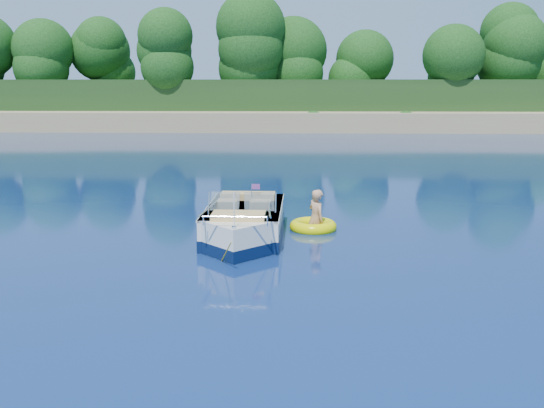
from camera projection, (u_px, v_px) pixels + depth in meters
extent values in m
plane|color=#0A1A49|center=(340.00, 271.00, 12.25)|extent=(160.00, 160.00, 0.00)
cube|color=#9A8259|center=(305.00, 123.00, 49.38)|extent=(170.00, 8.00, 2.00)
cube|color=#183716|center=(301.00, 105.00, 75.74)|extent=(170.00, 56.00, 6.00)
cylinder|color=black|center=(95.00, 90.00, 51.95)|extent=(0.44, 0.44, 3.20)
sphere|color=black|center=(93.00, 54.00, 51.35)|extent=(5.28, 5.28, 5.28)
cylinder|color=black|center=(305.00, 88.00, 52.75)|extent=(0.44, 0.44, 3.60)
sphere|color=black|center=(305.00, 48.00, 52.08)|extent=(5.94, 5.94, 5.94)
cube|color=silver|center=(245.00, 225.00, 15.10)|extent=(1.86, 3.45, 0.95)
cube|color=silver|center=(238.00, 241.00, 13.52)|extent=(1.81, 1.81, 0.95)
cube|color=#081636|center=(245.00, 230.00, 15.13)|extent=(1.89, 3.48, 0.27)
cube|color=#081636|center=(238.00, 247.00, 13.54)|extent=(1.84, 1.84, 0.27)
cube|color=#A17E55|center=(246.00, 212.00, 15.32)|extent=(1.48, 2.42, 0.09)
cube|color=silver|center=(245.00, 207.00, 15.02)|extent=(1.90, 3.45, 0.05)
cube|color=black|center=(251.00, 208.00, 16.93)|extent=(0.50, 0.32, 0.81)
cube|color=#8C9EA5|center=(225.00, 201.00, 14.36)|extent=(0.73, 0.35, 0.44)
cube|color=#8C9EA5|center=(259.00, 202.00, 14.32)|extent=(0.73, 0.32, 0.44)
cube|color=tan|center=(227.00, 208.00, 14.81)|extent=(0.51, 0.51, 0.36)
cube|color=tan|center=(260.00, 208.00, 14.77)|extent=(0.51, 0.51, 0.36)
cube|color=tan|center=(248.00, 199.00, 15.90)|extent=(1.42, 0.52, 0.34)
cube|color=tan|center=(239.00, 220.00, 13.60)|extent=(1.20, 0.70, 0.31)
cylinder|color=silver|center=(234.00, 210.00, 12.68)|extent=(0.03, 0.03, 0.77)
cube|color=red|center=(256.00, 187.00, 14.26)|extent=(0.20, 0.02, 0.13)
cube|color=silver|center=(234.00, 227.00, 12.70)|extent=(0.09, 0.06, 0.05)
cylinder|color=gold|center=(226.00, 252.00, 12.49)|extent=(0.34, 0.93, 0.69)
torus|color=#EDEC01|center=(313.00, 226.00, 15.74)|extent=(1.49, 1.49, 0.32)
torus|color=#BE090C|center=(313.00, 226.00, 15.74)|extent=(1.23, 1.23, 0.11)
imported|color=tan|center=(315.00, 230.00, 15.68)|extent=(0.78, 0.93, 1.69)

